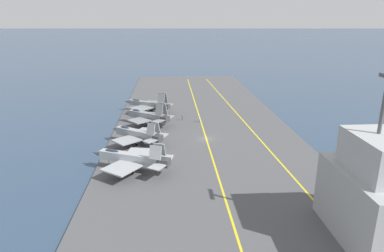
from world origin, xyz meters
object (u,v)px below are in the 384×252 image
crew_white_vest (200,119)px  parked_jet_third (147,116)px  parked_jet_fourth (148,104)px  crew_purple_vest (182,117)px  parked_jet_nearest (131,158)px  island_tower (373,196)px  parked_jet_second (137,134)px

crew_white_vest → parked_jet_third: bearing=97.0°
parked_jet_fourth → crew_purple_vest: (-9.99, -10.72, -1.66)m
parked_jet_nearest → crew_white_vest: parked_jet_nearest is taller
island_tower → crew_purple_vest: bearing=21.7°
parked_jet_third → island_tower: (-54.26, -33.37, 3.62)m
parked_jet_third → crew_purple_vest: (4.03, -10.15, -1.77)m
parked_jet_second → crew_white_vest: size_ratio=8.15×
crew_purple_vest → parked_jet_third: bearing=111.7°
island_tower → parked_jet_second: bearing=41.7°
parked_jet_nearest → crew_purple_vest: (34.36, -11.43, -1.72)m
island_tower → crew_white_vest: bearing=18.1°
parked_jet_nearest → island_tower: (-23.92, -34.66, 3.66)m
parked_jet_second → island_tower: 52.51m
parked_jet_second → parked_jet_fourth: (29.19, -0.91, 0.08)m
parked_jet_nearest → island_tower: island_tower is taller
crew_white_vest → island_tower: size_ratio=0.08×
parked_jet_nearest → parked_jet_second: (15.17, 0.20, -0.15)m
parked_jet_third → island_tower: size_ratio=0.66×
parked_jet_third → parked_jet_fourth: (14.02, 0.57, -0.11)m
parked_jet_third → crew_white_vest: size_ratio=8.27×
crew_purple_vest → crew_white_vest: crew_white_vest is taller
parked_jet_fourth → parked_jet_nearest: bearing=179.1°
parked_jet_second → island_tower: size_ratio=0.65×
parked_jet_nearest → parked_jet_second: parked_jet_nearest is taller
parked_jet_second → crew_white_vest: bearing=-44.2°
parked_jet_third → crew_purple_vest: 11.06m
parked_jet_third → parked_jet_fourth: size_ratio=0.90×
parked_jet_third → crew_white_vest: 15.29m
parked_jet_nearest → crew_white_vest: bearing=-26.9°
parked_jet_nearest → crew_white_vest: 36.15m
parked_jet_second → parked_jet_third: parked_jet_third is taller
parked_jet_nearest → crew_purple_vest: parked_jet_nearest is taller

